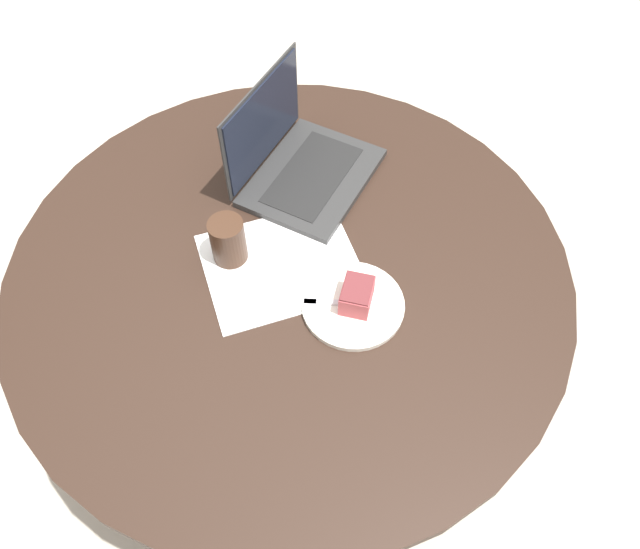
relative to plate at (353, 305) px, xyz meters
name	(u,v)px	position (x,y,z in m)	size (l,w,h in m)	color
ground_plane	(298,404)	(0.15, -0.09, -0.75)	(12.00, 12.00, 0.00)	#B7AD9E
dining_table	(291,296)	(0.15, -0.09, -0.13)	(1.23, 1.23, 0.75)	black
paper_document	(281,264)	(0.17, -0.09, 0.00)	(0.41, 0.39, 0.00)	white
plate	(353,305)	(0.00, 0.00, 0.00)	(0.21, 0.21, 0.01)	silver
cake_slice	(357,295)	(-0.01, 0.00, 0.03)	(0.07, 0.08, 0.06)	#B74C51
fork	(336,303)	(0.04, 0.00, 0.01)	(0.17, 0.03, 0.00)	silver
coffee_glass	(228,241)	(0.28, -0.10, 0.05)	(0.08, 0.08, 0.11)	#3D2619
laptop	(300,163)	(0.16, -0.36, 0.03)	(0.35, 0.39, 0.24)	#2D2D2D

